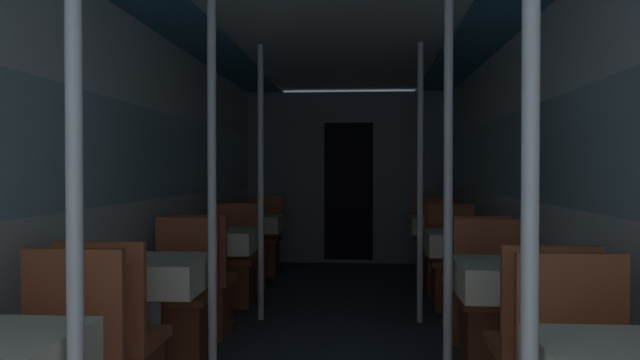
{
  "coord_description": "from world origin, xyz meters",
  "views": [
    {
      "loc": [
        0.19,
        -1.11,
        1.24
      ],
      "look_at": [
        -0.08,
        2.73,
        1.17
      ],
      "focal_mm": 35.0,
      "sensor_mm": 36.0,
      "label": 1
    }
  ],
  "objects_px": {
    "support_pole_right_0": "(530,209)",
    "chair_right_near_3": "(445,266)",
    "dining_table_left_2": "(220,245)",
    "chair_right_far_2": "(453,276)",
    "chair_left_near_3": "(245,264)",
    "chair_right_far_1": "(491,322)",
    "chair_left_near_2": "(203,298)",
    "support_pole_right_1": "(448,189)",
    "dining_table_left_3": "(254,226)",
    "dining_table_right_3": "(438,228)",
    "chair_left_far_1": "(180,317)",
    "support_pole_right_2": "(420,183)",
    "dining_table_left_1": "(152,280)",
    "chair_left_far_3": "(262,250)",
    "chair_right_far_3": "(432,252)",
    "chair_right_near_2": "(475,302)",
    "support_pole_left_0": "(75,207)",
    "dining_table_right_1": "(512,285)",
    "chair_left_far_2": "(233,274)",
    "support_pole_left_2": "(261,183)",
    "support_pole_left_1": "(212,189)",
    "dining_table_right_2": "(463,247)"
  },
  "relations": [
    {
      "from": "chair_right_near_3",
      "to": "dining_table_left_1",
      "type": "bearing_deg",
      "value": -125.58
    },
    {
      "from": "dining_table_left_3",
      "to": "support_pole_left_1",
      "type": "bearing_deg",
      "value": -84.08
    },
    {
      "from": "chair_left_near_2",
      "to": "chair_right_near_3",
      "type": "height_order",
      "value": "same"
    },
    {
      "from": "chair_left_near_2",
      "to": "chair_left_far_2",
      "type": "relative_size",
      "value": 1.0
    },
    {
      "from": "dining_table_left_1",
      "to": "chair_left_near_2",
      "type": "relative_size",
      "value": 0.81
    },
    {
      "from": "dining_table_left_3",
      "to": "dining_table_right_3",
      "type": "distance_m",
      "value": 1.98
    },
    {
      "from": "dining_table_left_1",
      "to": "chair_left_near_2",
      "type": "distance_m",
      "value": 1.17
    },
    {
      "from": "chair_left_far_2",
      "to": "dining_table_right_3",
      "type": "relative_size",
      "value": 1.24
    },
    {
      "from": "chair_right_near_2",
      "to": "dining_table_right_1",
      "type": "bearing_deg",
      "value": -90.0
    },
    {
      "from": "support_pole_left_2",
      "to": "dining_table_right_1",
      "type": "distance_m",
      "value": 2.38
    },
    {
      "from": "chair_left_far_1",
      "to": "support_pole_right_2",
      "type": "height_order",
      "value": "support_pole_right_2"
    },
    {
      "from": "chair_left_far_1",
      "to": "chair_left_far_2",
      "type": "height_order",
      "value": "same"
    },
    {
      "from": "chair_right_far_2",
      "to": "chair_left_near_3",
      "type": "bearing_deg",
      "value": -16.44
    },
    {
      "from": "chair_left_far_2",
      "to": "chair_right_far_1",
      "type": "xyz_separation_m",
      "value": [
        1.98,
        -1.65,
        0.0
      ]
    },
    {
      "from": "chair_right_near_2",
      "to": "support_pole_right_2",
      "type": "relative_size",
      "value": 0.4
    },
    {
      "from": "dining_table_left_2",
      "to": "chair_right_near_3",
      "type": "xyz_separation_m",
      "value": [
        1.98,
        1.12,
        -0.33
      ]
    },
    {
      "from": "chair_left_far_3",
      "to": "support_pole_right_2",
      "type": "height_order",
      "value": "support_pole_right_2"
    },
    {
      "from": "dining_table_left_1",
      "to": "chair_right_far_2",
      "type": "relative_size",
      "value": 0.81
    },
    {
      "from": "chair_right_far_1",
      "to": "chair_left_near_3",
      "type": "bearing_deg",
      "value": -48.46
    },
    {
      "from": "dining_table_left_2",
      "to": "support_pole_right_1",
      "type": "height_order",
      "value": "support_pole_right_1"
    },
    {
      "from": "chair_right_far_1",
      "to": "support_pole_right_2",
      "type": "relative_size",
      "value": 0.4
    },
    {
      "from": "support_pole_left_2",
      "to": "dining_table_right_1",
      "type": "relative_size",
      "value": 3.06
    },
    {
      "from": "support_pole_left_0",
      "to": "dining_table_left_2",
      "type": "bearing_deg",
      "value": 95.92
    },
    {
      "from": "chair_right_far_1",
      "to": "support_pole_right_1",
      "type": "relative_size",
      "value": 0.4
    },
    {
      "from": "support_pole_right_0",
      "to": "chair_right_near_2",
      "type": "relative_size",
      "value": 2.47
    },
    {
      "from": "chair_left_far_1",
      "to": "dining_table_right_2",
      "type": "bearing_deg",
      "value": -150.56
    },
    {
      "from": "dining_table_left_1",
      "to": "chair_left_near_3",
      "type": "xyz_separation_m",
      "value": [
        0.0,
        2.77,
        -0.33
      ]
    },
    {
      "from": "chair_left_far_2",
      "to": "chair_left_far_3",
      "type": "distance_m",
      "value": 1.65
    },
    {
      "from": "dining_table_right_1",
      "to": "chair_left_far_2",
      "type": "bearing_deg",
      "value": 132.2
    },
    {
      "from": "dining_table_left_1",
      "to": "dining_table_left_3",
      "type": "distance_m",
      "value": 3.3
    },
    {
      "from": "support_pole_left_2",
      "to": "dining_table_right_3",
      "type": "distance_m",
      "value": 2.38
    },
    {
      "from": "chair_left_far_2",
      "to": "support_pole_left_2",
      "type": "distance_m",
      "value": 1.06
    },
    {
      "from": "dining_table_left_2",
      "to": "dining_table_left_3",
      "type": "xyz_separation_m",
      "value": [
        0.0,
        1.65,
        0.0
      ]
    },
    {
      "from": "dining_table_left_1",
      "to": "dining_table_left_2",
      "type": "height_order",
      "value": "same"
    },
    {
      "from": "dining_table_left_1",
      "to": "chair_right_far_3",
      "type": "relative_size",
      "value": 0.81
    },
    {
      "from": "chair_left_far_3",
      "to": "dining_table_right_3",
      "type": "relative_size",
      "value": 1.24
    },
    {
      "from": "chair_right_far_3",
      "to": "support_pole_right_2",
      "type": "bearing_deg",
      "value": 81.09
    },
    {
      "from": "support_pole_left_1",
      "to": "dining_table_left_2",
      "type": "bearing_deg",
      "value": 101.72
    },
    {
      "from": "chair_left_near_2",
      "to": "support_pole_left_0",
      "type": "bearing_deg",
      "value": -82.95
    },
    {
      "from": "dining_table_left_2",
      "to": "chair_right_near_3",
      "type": "distance_m",
      "value": 2.3
    },
    {
      "from": "support_pole_left_0",
      "to": "chair_left_far_2",
      "type": "height_order",
      "value": "support_pole_left_0"
    },
    {
      "from": "chair_left_far_1",
      "to": "dining_table_left_2",
      "type": "height_order",
      "value": "chair_left_far_1"
    },
    {
      "from": "chair_right_far_1",
      "to": "support_pole_right_1",
      "type": "distance_m",
      "value": 1.06
    },
    {
      "from": "support_pole_left_0",
      "to": "chair_left_near_2",
      "type": "relative_size",
      "value": 2.47
    },
    {
      "from": "chair_left_near_2",
      "to": "support_pole_right_0",
      "type": "distance_m",
      "value": 3.33
    },
    {
      "from": "dining_table_right_1",
      "to": "chair_right_near_3",
      "type": "distance_m",
      "value": 2.79
    },
    {
      "from": "support_pole_right_0",
      "to": "chair_right_near_3",
      "type": "height_order",
      "value": "support_pole_right_0"
    },
    {
      "from": "chair_right_near_2",
      "to": "chair_right_near_3",
      "type": "height_order",
      "value": "same"
    },
    {
      "from": "chair_left_far_1",
      "to": "chair_left_far_3",
      "type": "xyz_separation_m",
      "value": [
        0.0,
        3.3,
        0.0
      ]
    },
    {
      "from": "chair_right_far_2",
      "to": "dining_table_right_3",
      "type": "height_order",
      "value": "chair_right_far_2"
    }
  ]
}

